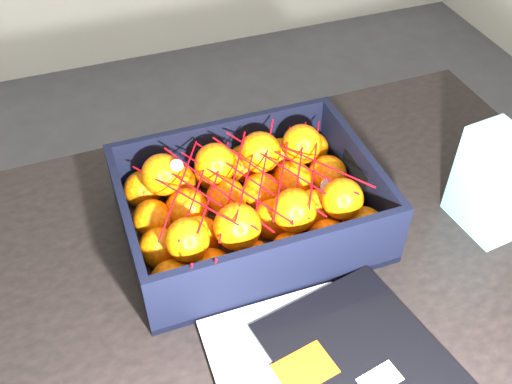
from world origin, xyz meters
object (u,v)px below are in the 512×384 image
object	(u,v)px
retail_carton	(495,184)
table	(265,315)
magazine_stack	(328,380)
produce_crate	(250,213)

from	to	relation	value
retail_carton	table	bearing A→B (deg)	172.03
table	magazine_stack	xyz separation A→B (m)	(0.02, -0.19, 0.11)
produce_crate	retail_carton	bearing A→B (deg)	-17.60
magazine_stack	produce_crate	xyz separation A→B (m)	(-0.00, 0.30, 0.03)
table	retail_carton	xyz separation A→B (m)	(0.38, -0.01, 0.19)
produce_crate	magazine_stack	bearing A→B (deg)	-89.32
table	produce_crate	xyz separation A→B (m)	(0.01, 0.11, 0.14)
magazine_stack	retail_carton	distance (m)	0.42
magazine_stack	retail_carton	xyz separation A→B (m)	(0.37, 0.18, 0.08)
magazine_stack	produce_crate	distance (m)	0.30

